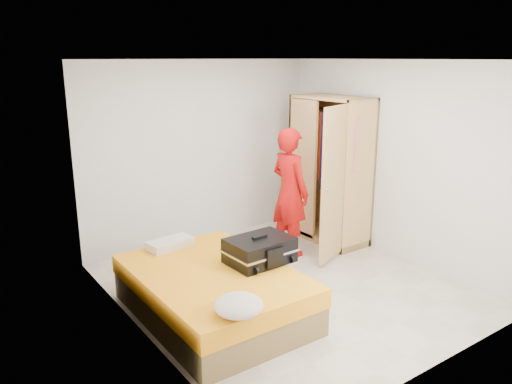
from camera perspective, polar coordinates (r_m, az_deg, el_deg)
room at (r=5.60m, az=3.69°, el=1.43°), size 4.00×4.02×2.60m
bed at (r=5.32m, az=-4.86°, el=-11.40°), size 1.42×2.02×0.50m
wardrobe at (r=7.22m, az=8.44°, el=1.98°), size 1.14×1.38×2.10m
person at (r=6.73m, az=3.87°, el=0.01°), size 0.46×0.66×1.74m
suitcase at (r=5.35m, az=0.45°, el=-6.68°), size 0.71×0.54×0.30m
round_cushion at (r=4.36m, az=-2.00°, el=-12.83°), size 0.43×0.43×0.16m
pillow at (r=5.86m, az=-9.79°, el=-5.83°), size 0.55×0.32×0.09m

